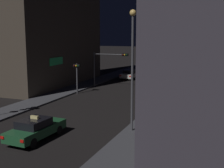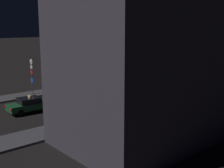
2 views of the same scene
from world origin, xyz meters
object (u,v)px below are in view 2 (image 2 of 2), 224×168
at_px(traffic_light_overhead, 146,59).
at_px(street_lamp_far_block, 218,48).
at_px(far_car, 183,72).
at_px(traffic_light_left_kerb, 113,67).
at_px(sign_pole_left, 32,74).
at_px(taxi, 31,104).
at_px(street_lamp_near_block, 95,59).

height_order(traffic_light_overhead, street_lamp_far_block, street_lamp_far_block).
bearing_deg(far_car, street_lamp_far_block, -29.26).
bearing_deg(traffic_light_overhead, traffic_light_left_kerb, -112.36).
height_order(traffic_light_left_kerb, sign_pole_left, sign_pole_left).
distance_m(taxi, traffic_light_overhead, 19.59).
relative_size(taxi, traffic_light_left_kerb, 1.30).
bearing_deg(far_car, traffic_light_overhead, -90.89).
bearing_deg(street_lamp_near_block, taxi, -145.70).
relative_size(traffic_light_left_kerb, sign_pole_left, 0.84).
distance_m(traffic_light_left_kerb, sign_pole_left, 11.36).
distance_m(taxi, sign_pole_left, 7.23).
bearing_deg(sign_pole_left, street_lamp_near_block, 2.06).
distance_m(traffic_light_overhead, street_lamp_near_block, 17.68).
xyz_separation_m(traffic_light_overhead, street_lamp_near_block, (8.23, -15.53, 1.94)).
height_order(far_car, traffic_light_overhead, traffic_light_overhead).
xyz_separation_m(sign_pole_left, street_lamp_near_block, (11.59, 0.42, 2.76)).
height_order(far_car, street_lamp_near_block, street_lamp_near_block).
xyz_separation_m(traffic_light_left_kerb, sign_pole_left, (-1.44, -11.27, 0.03)).
xyz_separation_m(traffic_light_left_kerb, street_lamp_far_block, (10.70, 8.31, 2.81)).
distance_m(far_car, sign_pole_left, 24.74).
bearing_deg(traffic_light_left_kerb, far_car, 81.12).
xyz_separation_m(far_car, traffic_light_left_kerb, (-2.06, -13.16, 1.79)).
bearing_deg(far_car, taxi, -84.43).
height_order(traffic_light_overhead, street_lamp_near_block, street_lamp_near_block).
bearing_deg(traffic_light_overhead, street_lamp_near_block, -62.08).
relative_size(far_car, sign_pole_left, 1.08).
xyz_separation_m(traffic_light_overhead, street_lamp_far_block, (8.78, 3.64, 1.97)).
relative_size(taxi, sign_pole_left, 1.09).
xyz_separation_m(taxi, street_lamp_near_block, (5.39, 3.68, 4.58)).
bearing_deg(far_car, traffic_light_left_kerb, -98.88).
height_order(taxi, street_lamp_near_block, street_lamp_near_block).
bearing_deg(traffic_light_overhead, taxi, -81.61).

